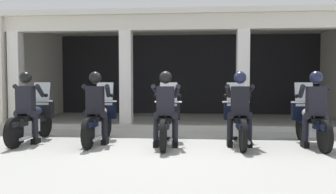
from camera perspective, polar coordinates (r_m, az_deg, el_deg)
The scene contains 13 objects.
ground_plane at distance 10.38m, azimuth 1.28°, elevation -4.88°, with size 80.00×80.00×0.00m, color #999993.
station_building at distance 12.41m, azimuth 3.11°, elevation 6.67°, with size 11.43×4.89×3.47m.
kerb_strip at distance 9.44m, azimuth 2.55°, elevation -5.28°, with size 10.93×0.24×0.12m, color #B7B5AD.
motorcycle_far_left at distance 8.22m, azimuth -22.10°, elevation -3.59°, with size 0.62×2.04×1.35m.
police_officer_far_left at distance 7.94m, azimuth -23.09°, elevation -0.65°, with size 0.63×0.61×1.58m.
motorcycle_left at distance 7.69m, azimuth -11.64°, elevation -3.87°, with size 0.62×2.04×1.35m.
police_officer_left at distance 7.38m, azimuth -12.30°, elevation -0.74°, with size 0.63×0.61×1.58m.
motorcycle_center at distance 7.26m, azimuth -0.18°, elevation -4.21°, with size 0.62×2.04×1.35m.
police_officer_center at distance 6.93m, azimuth -0.40°, elevation -0.90°, with size 0.63×0.61×1.58m.
motorcycle_right at distance 7.44m, azimuth 11.88°, elevation -4.09°, with size 0.62×2.04×1.35m.
police_officer_right at distance 7.12m, azimuth 12.18°, elevation -0.86°, with size 0.63×0.61×1.58m.
motorcycle_far_right at distance 7.80m, azimuth 23.19°, elevation -3.94°, with size 0.62×2.04×1.35m.
police_officer_far_right at distance 7.50m, azimuth 23.93°, elevation -0.86°, with size 0.63×0.61×1.58m.
Camera 1 is at (0.62, -7.27, 1.38)m, focal length 35.58 mm.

